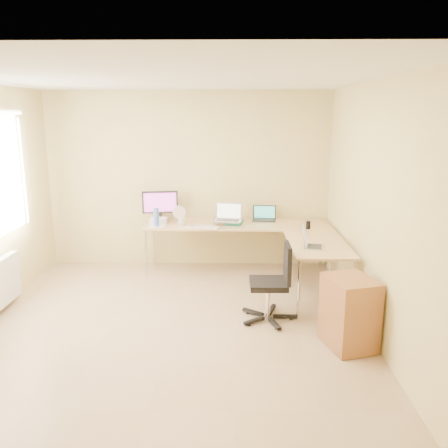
{
  "coord_description": "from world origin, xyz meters",
  "views": [
    {
      "loc": [
        0.65,
        -4.59,
        2.25
      ],
      "look_at": [
        0.55,
        1.1,
        0.9
      ],
      "focal_mm": 36.96,
      "sensor_mm": 36.0,
      "label": 1
    }
  ],
  "objects_px": {
    "monitor": "(160,206)",
    "water_bottle": "(156,217)",
    "mug": "(182,221)",
    "cabinet": "(349,312)",
    "laptop_center": "(228,213)",
    "desk_fan": "(179,215)",
    "laptop_black": "(264,213)",
    "keyboard": "(203,227)",
    "desk_main": "(237,248)",
    "office_chair": "(269,278)",
    "laptop_return": "(313,239)",
    "desk_return": "(316,271)"
  },
  "relations": [
    {
      "from": "laptop_black",
      "to": "office_chair",
      "type": "distance_m",
      "value": 1.85
    },
    {
      "from": "desk_main",
      "to": "laptop_black",
      "type": "height_order",
      "value": "laptop_black"
    },
    {
      "from": "monitor",
      "to": "water_bottle",
      "type": "xyz_separation_m",
      "value": [
        0.0,
        -0.38,
        -0.09
      ]
    },
    {
      "from": "laptop_return",
      "to": "cabinet",
      "type": "relative_size",
      "value": 0.47
    },
    {
      "from": "mug",
      "to": "cabinet",
      "type": "xyz_separation_m",
      "value": [
        1.87,
        -2.13,
        -0.42
      ]
    },
    {
      "from": "water_bottle",
      "to": "desk_fan",
      "type": "relative_size",
      "value": 1.1
    },
    {
      "from": "desk_main",
      "to": "water_bottle",
      "type": "height_order",
      "value": "water_bottle"
    },
    {
      "from": "desk_main",
      "to": "laptop_return",
      "type": "distance_m",
      "value": 1.58
    },
    {
      "from": "desk_main",
      "to": "monitor",
      "type": "xyz_separation_m",
      "value": [
        -1.13,
        0.17,
        0.59
      ]
    },
    {
      "from": "keyboard",
      "to": "desk_main",
      "type": "bearing_deg",
      "value": 48.02
    },
    {
      "from": "keyboard",
      "to": "water_bottle",
      "type": "relative_size",
      "value": 1.82
    },
    {
      "from": "monitor",
      "to": "cabinet",
      "type": "xyz_separation_m",
      "value": [
        2.21,
        -2.39,
        -0.59
      ]
    },
    {
      "from": "monitor",
      "to": "office_chair",
      "type": "xyz_separation_m",
      "value": [
        1.46,
        -1.79,
        -0.45
      ]
    },
    {
      "from": "laptop_center",
      "to": "cabinet",
      "type": "distance_m",
      "value": 2.53
    },
    {
      "from": "water_bottle",
      "to": "monitor",
      "type": "bearing_deg",
      "value": 90.0
    },
    {
      "from": "monitor",
      "to": "mug",
      "type": "height_order",
      "value": "monitor"
    },
    {
      "from": "cabinet",
      "to": "keyboard",
      "type": "bearing_deg",
      "value": 112.07
    },
    {
      "from": "desk_return",
      "to": "laptop_center",
      "type": "relative_size",
      "value": 3.38
    },
    {
      "from": "water_bottle",
      "to": "office_chair",
      "type": "xyz_separation_m",
      "value": [
        1.46,
        -1.41,
        -0.36
      ]
    },
    {
      "from": "monitor",
      "to": "water_bottle",
      "type": "relative_size",
      "value": 1.97
    },
    {
      "from": "desk_main",
      "to": "water_bottle",
      "type": "relative_size",
      "value": 10.08
    },
    {
      "from": "laptop_black",
      "to": "mug",
      "type": "xyz_separation_m",
      "value": [
        -1.19,
        -0.29,
        -0.06
      ]
    },
    {
      "from": "laptop_center",
      "to": "laptop_black",
      "type": "bearing_deg",
      "value": 36.39
    },
    {
      "from": "laptop_black",
      "to": "desk_fan",
      "type": "bearing_deg",
      "value": -164.6
    },
    {
      "from": "office_chair",
      "to": "cabinet",
      "type": "relative_size",
      "value": 1.26
    },
    {
      "from": "laptop_black",
      "to": "laptop_center",
      "type": "bearing_deg",
      "value": -146.97
    },
    {
      "from": "laptop_black",
      "to": "office_chair",
      "type": "xyz_separation_m",
      "value": [
        -0.07,
        -1.82,
        -0.34
      ]
    },
    {
      "from": "cabinet",
      "to": "laptop_black",
      "type": "bearing_deg",
      "value": 89.35
    },
    {
      "from": "monitor",
      "to": "laptop_return",
      "type": "height_order",
      "value": "monitor"
    },
    {
      "from": "laptop_black",
      "to": "cabinet",
      "type": "distance_m",
      "value": 2.56
    },
    {
      "from": "desk_return",
      "to": "cabinet",
      "type": "distance_m",
      "value": 1.23
    },
    {
      "from": "desk_main",
      "to": "cabinet",
      "type": "distance_m",
      "value": 2.47
    },
    {
      "from": "mug",
      "to": "laptop_return",
      "type": "xyz_separation_m",
      "value": [
        1.67,
        -1.13,
        0.06
      ]
    },
    {
      "from": "mug",
      "to": "cabinet",
      "type": "distance_m",
      "value": 2.86
    },
    {
      "from": "water_bottle",
      "to": "laptop_black",
      "type": "bearing_deg",
      "value": 14.9
    },
    {
      "from": "desk_return",
      "to": "mug",
      "type": "height_order",
      "value": "mug"
    },
    {
      "from": "laptop_black",
      "to": "keyboard",
      "type": "xyz_separation_m",
      "value": [
        -0.88,
        -0.46,
        -0.1
      ]
    },
    {
      "from": "desk_main",
      "to": "keyboard",
      "type": "distance_m",
      "value": 0.66
    },
    {
      "from": "desk_main",
      "to": "desk_return",
      "type": "distance_m",
      "value": 1.4
    },
    {
      "from": "laptop_black",
      "to": "office_chair",
      "type": "bearing_deg",
      "value": -86.12
    },
    {
      "from": "desk_fan",
      "to": "mug",
      "type": "bearing_deg",
      "value": -81.94
    },
    {
      "from": "water_bottle",
      "to": "keyboard",
      "type": "bearing_deg",
      "value": -4.33
    },
    {
      "from": "laptop_return",
      "to": "water_bottle",
      "type": "bearing_deg",
      "value": 73.86
    },
    {
      "from": "keyboard",
      "to": "desk_fan",
      "type": "relative_size",
      "value": 2.0
    },
    {
      "from": "mug",
      "to": "laptop_center",
      "type": "bearing_deg",
      "value": 1.97
    },
    {
      "from": "water_bottle",
      "to": "cabinet",
      "type": "xyz_separation_m",
      "value": [
        2.21,
        -2.01,
        -0.5
      ]
    },
    {
      "from": "laptop_center",
      "to": "desk_fan",
      "type": "relative_size",
      "value": 1.61
    },
    {
      "from": "keyboard",
      "to": "mug",
      "type": "xyz_separation_m",
      "value": [
        -0.31,
        0.16,
        0.04
      ]
    },
    {
      "from": "desk_main",
      "to": "laptop_center",
      "type": "xyz_separation_m",
      "value": [
        -0.13,
        -0.07,
        0.54
      ]
    },
    {
      "from": "laptop_center",
      "to": "cabinet",
      "type": "height_order",
      "value": "laptop_center"
    }
  ]
}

